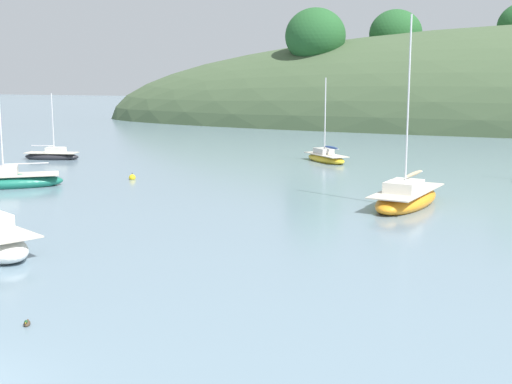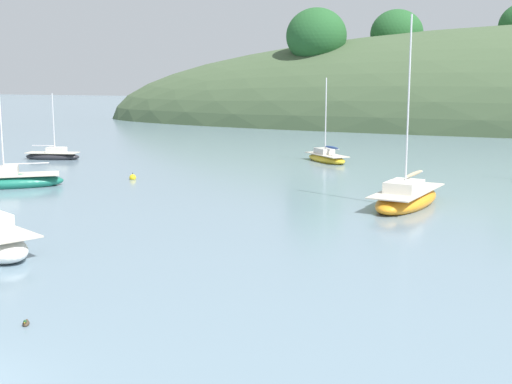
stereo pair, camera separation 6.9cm
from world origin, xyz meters
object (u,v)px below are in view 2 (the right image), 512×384
Objects in this scene: mooring_buoy_outer at (133,178)px; duck_lone_left at (26,323)px; sailboat_orange_cutter at (407,198)px; sailboat_red_portside at (53,156)px; sailboat_black_sloop at (326,158)px; sailboat_yellow_far at (9,181)px.

duck_lone_left is (11.10, -23.90, -0.07)m from mooring_buoy_outer.
duck_lone_left is at bearing -108.64° from sailboat_orange_cutter.
mooring_buoy_outer is at bearing 114.92° from duck_lone_left.
sailboat_red_portside is 0.55× the size of sailboat_orange_cutter.
sailboat_black_sloop is 1.23× the size of sailboat_red_portside.
sailboat_black_sloop reaches higher than mooring_buoy_outer.
mooring_buoy_outer is at bearing 170.80° from sailboat_orange_cutter.
duck_lone_left is at bearing -87.46° from sailboat_black_sloop.
sailboat_orange_cutter is 22.11m from duck_lone_left.
sailboat_black_sloop is 24.10m from sailboat_yellow_far.
sailboat_orange_cutter is 18.41m from mooring_buoy_outer.
sailboat_black_sloop is 37.54m from duck_lone_left.
sailboat_yellow_far reaches higher than sailboat_black_sloop.
duck_lone_left is (16.54, -18.55, -0.33)m from sailboat_yellow_far.
sailboat_yellow_far is (-14.88, -18.95, 0.06)m from sailboat_black_sloop.
mooring_buoy_outer is (-18.17, 2.94, -0.30)m from sailboat_orange_cutter.
sailboat_yellow_far reaches higher than duck_lone_left.
sailboat_black_sloop is at bearing 117.80° from sailboat_orange_cutter.
duck_lone_left is at bearing -48.28° from sailboat_yellow_far.
sailboat_red_portside reaches higher than duck_lone_left.
sailboat_red_portside is at bearing -163.50° from sailboat_black_sloop.
sailboat_black_sloop is 22.26m from sailboat_red_portside.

